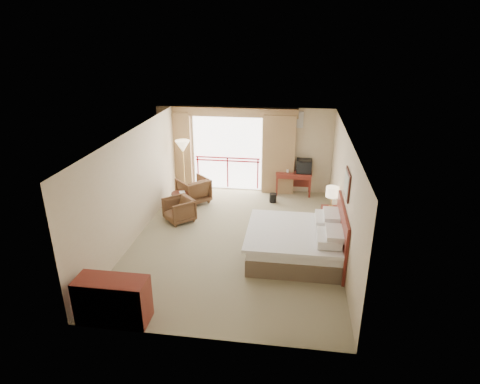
# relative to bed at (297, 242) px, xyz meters

# --- Properties ---
(floor) EXTENTS (7.00, 7.00, 0.00)m
(floor) POSITION_rel_bed_xyz_m (-1.50, 0.60, -0.38)
(floor) COLOR #80785C
(floor) RESTS_ON ground
(ceiling) EXTENTS (7.00, 7.00, 0.00)m
(ceiling) POSITION_rel_bed_xyz_m (-1.50, 0.60, 2.32)
(ceiling) COLOR white
(ceiling) RESTS_ON wall_back
(wall_back) EXTENTS (5.00, 0.00, 5.00)m
(wall_back) POSITION_rel_bed_xyz_m (-1.50, 4.10, 0.97)
(wall_back) COLOR #C7B28D
(wall_back) RESTS_ON ground
(wall_front) EXTENTS (5.00, 0.00, 5.00)m
(wall_front) POSITION_rel_bed_xyz_m (-1.50, -2.90, 0.97)
(wall_front) COLOR #C7B28D
(wall_front) RESTS_ON ground
(wall_left) EXTENTS (0.00, 7.00, 7.00)m
(wall_left) POSITION_rel_bed_xyz_m (-4.00, 0.60, 0.97)
(wall_left) COLOR #C7B28D
(wall_left) RESTS_ON ground
(wall_right) EXTENTS (0.00, 7.00, 7.00)m
(wall_right) POSITION_rel_bed_xyz_m (1.00, 0.60, 0.97)
(wall_right) COLOR #C7B28D
(wall_right) RESTS_ON ground
(balcony_door) EXTENTS (2.40, 0.00, 2.40)m
(balcony_door) POSITION_rel_bed_xyz_m (-2.30, 4.08, 0.82)
(balcony_door) COLOR white
(balcony_door) RESTS_ON wall_back
(balcony_railing) EXTENTS (2.09, 0.03, 1.02)m
(balcony_railing) POSITION_rel_bed_xyz_m (-2.30, 4.06, 0.44)
(balcony_railing) COLOR #B60F1C
(balcony_railing) RESTS_ON wall_back
(curtain_left) EXTENTS (1.00, 0.26, 2.50)m
(curtain_left) POSITION_rel_bed_xyz_m (-3.95, 3.95, 0.87)
(curtain_left) COLOR olive
(curtain_left) RESTS_ON wall_back
(curtain_right) EXTENTS (1.00, 0.26, 2.50)m
(curtain_right) POSITION_rel_bed_xyz_m (-0.65, 3.95, 0.87)
(curtain_right) COLOR olive
(curtain_right) RESTS_ON wall_back
(valance) EXTENTS (4.40, 0.22, 0.28)m
(valance) POSITION_rel_bed_xyz_m (-2.30, 3.98, 2.17)
(valance) COLOR olive
(valance) RESTS_ON wall_back
(hvac_vent) EXTENTS (0.50, 0.04, 0.50)m
(hvac_vent) POSITION_rel_bed_xyz_m (-0.20, 4.07, 1.97)
(hvac_vent) COLOR silver
(hvac_vent) RESTS_ON wall_back
(bed) EXTENTS (2.13, 2.06, 0.97)m
(bed) POSITION_rel_bed_xyz_m (0.00, 0.00, 0.00)
(bed) COLOR brown
(bed) RESTS_ON floor
(headboard) EXTENTS (0.06, 2.10, 1.30)m
(headboard) POSITION_rel_bed_xyz_m (0.96, 0.00, 0.27)
(headboard) COLOR maroon
(headboard) RESTS_ON wall_right
(framed_art) EXTENTS (0.04, 0.72, 0.60)m
(framed_art) POSITION_rel_bed_xyz_m (0.97, 0.00, 1.47)
(framed_art) COLOR black
(framed_art) RESTS_ON wall_right
(nightstand) EXTENTS (0.47, 0.55, 0.64)m
(nightstand) POSITION_rel_bed_xyz_m (0.83, 1.41, -0.06)
(nightstand) COLOR maroon
(nightstand) RESTS_ON floor
(table_lamp) EXTENTS (0.32, 0.32, 0.56)m
(table_lamp) POSITION_rel_bed_xyz_m (0.83, 1.46, 0.70)
(table_lamp) COLOR tan
(table_lamp) RESTS_ON nightstand
(phone) EXTENTS (0.22, 0.19, 0.08)m
(phone) POSITION_rel_bed_xyz_m (0.78, 1.26, 0.30)
(phone) COLOR black
(phone) RESTS_ON nightstand
(desk) EXTENTS (1.12, 0.54, 0.73)m
(desk) POSITION_rel_bed_xyz_m (-0.14, 3.92, 0.19)
(desk) COLOR maroon
(desk) RESTS_ON floor
(tv) EXTENTS (0.47, 0.38, 0.43)m
(tv) POSITION_rel_bed_xyz_m (0.16, 3.87, 0.57)
(tv) COLOR black
(tv) RESTS_ON desk
(coffee_maker) EXTENTS (0.12, 0.12, 0.23)m
(coffee_maker) POSITION_rel_bed_xyz_m (-0.49, 3.87, 0.47)
(coffee_maker) COLOR black
(coffee_maker) RESTS_ON desk
(cup) EXTENTS (0.08, 0.08, 0.11)m
(cup) POSITION_rel_bed_xyz_m (-0.34, 3.82, 0.40)
(cup) COLOR white
(cup) RESTS_ON desk
(wastebasket) EXTENTS (0.25, 0.25, 0.27)m
(wastebasket) POSITION_rel_bed_xyz_m (-0.74, 3.11, -0.24)
(wastebasket) COLOR black
(wastebasket) RESTS_ON floor
(armchair_far) EXTENTS (1.17, 1.17, 0.77)m
(armchair_far) POSITION_rel_bed_xyz_m (-3.13, 2.78, -0.38)
(armchair_far) COLOR #4D311D
(armchair_far) RESTS_ON floor
(armchair_near) EXTENTS (1.01, 1.01, 0.66)m
(armchair_near) POSITION_rel_bed_xyz_m (-3.20, 1.46, -0.38)
(armchair_near) COLOR #4D311D
(armchair_near) RESTS_ON floor
(side_table) EXTENTS (0.47, 0.47, 0.52)m
(side_table) POSITION_rel_bed_xyz_m (-3.39, 2.20, -0.02)
(side_table) COLOR black
(side_table) RESTS_ON floor
(book) EXTENTS (0.23, 0.25, 0.02)m
(book) POSITION_rel_bed_xyz_m (-3.39, 2.20, 0.14)
(book) COLOR white
(book) RESTS_ON side_table
(floor_lamp) EXTENTS (0.45, 0.45, 1.76)m
(floor_lamp) POSITION_rel_bed_xyz_m (-3.56, 3.35, 1.14)
(floor_lamp) COLOR tan
(floor_lamp) RESTS_ON floor
(dresser) EXTENTS (1.27, 0.54, 0.85)m
(dresser) POSITION_rel_bed_xyz_m (-3.22, -2.66, 0.05)
(dresser) COLOR maroon
(dresser) RESTS_ON floor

